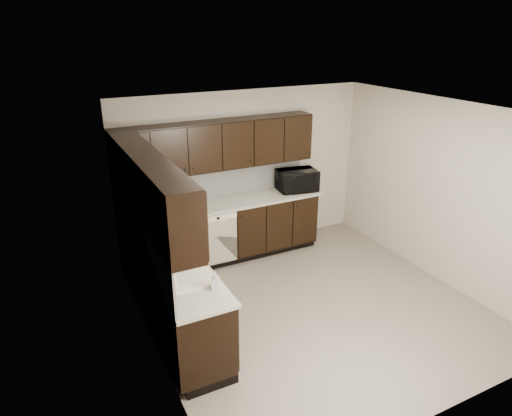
{
  "coord_description": "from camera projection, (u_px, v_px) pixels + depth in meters",
  "views": [
    {
      "loc": [
        -2.87,
        -4.12,
        3.37
      ],
      "look_at": [
        -0.5,
        0.6,
        1.24
      ],
      "focal_mm": 32.0,
      "sensor_mm": 36.0,
      "label": 1
    }
  ],
  "objects": [
    {
      "name": "teal_tumbler",
      "position": [
        160.0,
        216.0,
        5.96
      ],
      "size": [
        0.12,
        0.12,
        0.21
      ],
      "primitive_type": "cylinder",
      "rotation": [
        0.0,
        0.0,
        -0.25
      ],
      "color": "#0C7685",
      "rests_on": "countertop"
    },
    {
      "name": "countertop",
      "position": [
        204.0,
        224.0,
        6.02
      ],
      "size": [
        3.03,
        2.83,
        0.04
      ],
      "color": "beige",
      "rests_on": "lower_cabinets"
    },
    {
      "name": "paper_towel_roll",
      "position": [
        153.0,
        213.0,
        5.9
      ],
      "size": [
        0.19,
        0.19,
        0.34
      ],
      "primitive_type": "cylinder",
      "rotation": [
        0.0,
        0.0,
        0.25
      ],
      "color": "white",
      "rests_on": "countertop"
    },
    {
      "name": "upper_cabinets",
      "position": [
        192.0,
        161.0,
        5.75
      ],
      "size": [
        3.0,
        2.8,
        0.7
      ],
      "color": "black",
      "rests_on": "wall_back"
    },
    {
      "name": "backsplash",
      "position": [
        183.0,
        203.0,
        6.01
      ],
      "size": [
        3.0,
        2.8,
        0.48
      ],
      "color": "white",
      "rests_on": "countertop"
    },
    {
      "name": "blue_pitcher",
      "position": [
        180.0,
        257.0,
        4.88
      ],
      "size": [
        0.2,
        0.2,
        0.25
      ],
      "primitive_type": "cylinder",
      "rotation": [
        0.0,
        0.0,
        0.22
      ],
      "color": "navy",
      "rests_on": "countertop"
    },
    {
      "name": "storage_bin",
      "position": [
        153.0,
        218.0,
        5.93
      ],
      "size": [
        0.49,
        0.37,
        0.19
      ],
      "primitive_type": "cube",
      "rotation": [
        0.0,
        0.0,
        -0.02
      ],
      "color": "white",
      "rests_on": "countertop"
    },
    {
      "name": "microwave",
      "position": [
        297.0,
        180.0,
        7.14
      ],
      "size": [
        0.65,
        0.48,
        0.33
      ],
      "primitive_type": "imported",
      "rotation": [
        0.0,
        0.0,
        -0.14
      ],
      "color": "black",
      "rests_on": "countertop"
    },
    {
      "name": "soap_bottle_b",
      "position": [
        172.0,
        278.0,
        4.5
      ],
      "size": [
        0.1,
        0.1,
        0.22
      ],
      "primitive_type": "imported",
      "rotation": [
        0.0,
        0.0,
        0.14
      ],
      "color": "gray",
      "rests_on": "countertop"
    },
    {
      "name": "wall_back",
      "position": [
        244.0,
        172.0,
        7.06
      ],
      "size": [
        4.0,
        0.02,
        2.5
      ],
      "primitive_type": "cube",
      "color": "#B8AE9D",
      "rests_on": "floor"
    },
    {
      "name": "floor",
      "position": [
        311.0,
        306.0,
        5.87
      ],
      "size": [
        4.0,
        4.0,
        0.0
      ],
      "primitive_type": "plane",
      "color": "gray",
      "rests_on": "ground"
    },
    {
      "name": "ceiling",
      "position": [
        322.0,
        111.0,
        4.94
      ],
      "size": [
        4.0,
        4.0,
        0.0
      ],
      "primitive_type": "plane",
      "rotation": [
        3.14,
        0.0,
        0.0
      ],
      "color": "white",
      "rests_on": "wall_back"
    },
    {
      "name": "dishwasher",
      "position": [
        218.0,
        236.0,
        6.54
      ],
      "size": [
        0.58,
        0.04,
        0.78
      ],
      "color": "#F4E6C8",
      "rests_on": "lower_cabinets"
    },
    {
      "name": "lower_cabinets",
      "position": [
        206.0,
        258.0,
        6.22
      ],
      "size": [
        3.0,
        2.8,
        0.9
      ],
      "color": "black",
      "rests_on": "floor"
    },
    {
      "name": "soap_bottle_a",
      "position": [
        215.0,
        280.0,
        4.49
      ],
      "size": [
        0.11,
        0.11,
        0.18
      ],
      "primitive_type": "imported",
      "rotation": [
        0.0,
        0.0,
        -0.37
      ],
      "color": "gray",
      "rests_on": "countertop"
    },
    {
      "name": "wall_right",
      "position": [
        439.0,
        192.0,
        6.24
      ],
      "size": [
        0.02,
        4.0,
        2.5
      ],
      "primitive_type": "cube",
      "color": "#B8AE9D",
      "rests_on": "floor"
    },
    {
      "name": "toaster_oven",
      "position": [
        136.0,
        208.0,
        6.21
      ],
      "size": [
        0.39,
        0.31,
        0.23
      ],
      "primitive_type": "cube",
      "rotation": [
        0.0,
        0.0,
        -0.09
      ],
      "color": "#B4B3B6",
      "rests_on": "countertop"
    },
    {
      "name": "sink",
      "position": [
        182.0,
        278.0,
        4.83
      ],
      "size": [
        0.54,
        0.82,
        0.42
      ],
      "color": "#F4E6C8",
      "rests_on": "countertop"
    },
    {
      "name": "wall_left",
      "position": [
        149.0,
        253.0,
        4.57
      ],
      "size": [
        0.02,
        4.0,
        2.5
      ],
      "primitive_type": "cube",
      "color": "#B8AE9D",
      "rests_on": "floor"
    },
    {
      "name": "wall_front",
      "position": [
        452.0,
        303.0,
        3.75
      ],
      "size": [
        4.0,
        0.02,
        2.5
      ],
      "primitive_type": "cube",
      "color": "#B8AE9D",
      "rests_on": "floor"
    }
  ]
}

